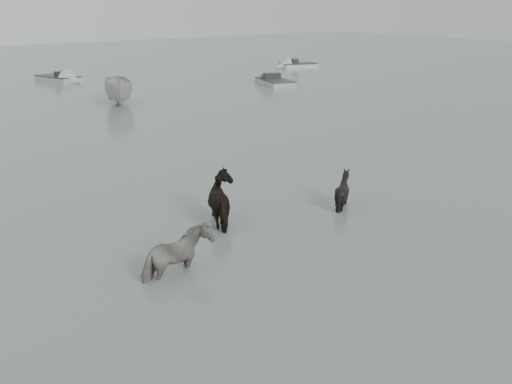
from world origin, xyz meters
TOP-DOWN VIEW (x-y plane):
  - ground at (0.00, 0.00)m, footprint 140.00×140.00m
  - pony_pinto at (-2.91, -0.53)m, footprint 1.78×1.10m
  - pony_dark at (-0.15, 1.58)m, footprint 1.36×1.58m
  - pony_black at (3.18, 0.70)m, footprint 1.17×1.06m
  - boat_small at (6.07, 21.19)m, footprint 3.00×4.39m
  - skiff_port at (17.73, 22.01)m, footprint 2.95×5.14m
  - skiff_mid at (6.89, 32.72)m, footprint 2.78×4.94m
  - skiff_star at (26.11, 29.43)m, footprint 4.28×2.67m

SIDE VIEW (x-z plane):
  - ground at x=0.00m, z-range 0.00..0.00m
  - skiff_port at x=17.73m, z-range 0.00..0.75m
  - skiff_mid at x=6.89m, z-range 0.00..0.75m
  - skiff_star at x=26.11m, z-range 0.00..0.75m
  - pony_black at x=3.18m, z-range 0.00..1.20m
  - pony_pinto at x=-2.91m, z-range 0.00..1.40m
  - pony_dark at x=-0.15m, z-range 0.00..1.57m
  - boat_small at x=6.07m, z-range 0.00..1.59m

